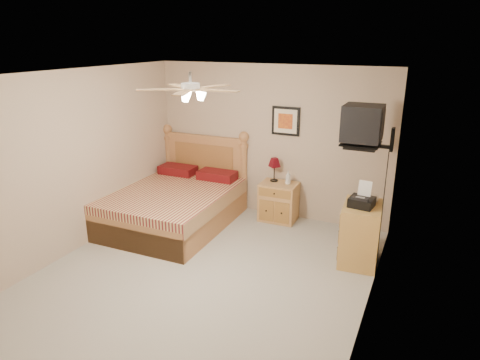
# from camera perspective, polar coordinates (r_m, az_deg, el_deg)

# --- Properties ---
(floor) EXTENTS (4.50, 4.50, 0.00)m
(floor) POSITION_cam_1_polar(r_m,az_deg,el_deg) (5.66, -4.65, -12.25)
(floor) COLOR #A19C92
(floor) RESTS_ON ground
(ceiling) EXTENTS (4.00, 4.50, 0.04)m
(ceiling) POSITION_cam_1_polar(r_m,az_deg,el_deg) (4.89, -5.43, 13.87)
(ceiling) COLOR white
(ceiling) RESTS_ON ground
(wall_back) EXTENTS (4.00, 0.04, 2.50)m
(wall_back) POSITION_cam_1_polar(r_m,az_deg,el_deg) (7.10, 4.00, 5.10)
(wall_back) COLOR tan
(wall_back) RESTS_ON ground
(wall_front) EXTENTS (4.00, 0.04, 2.50)m
(wall_front) POSITION_cam_1_polar(r_m,az_deg,el_deg) (3.53, -23.63, -10.79)
(wall_front) COLOR tan
(wall_front) RESTS_ON ground
(wall_left) EXTENTS (0.04, 4.50, 2.50)m
(wall_left) POSITION_cam_1_polar(r_m,az_deg,el_deg) (6.34, -20.96, 2.26)
(wall_left) COLOR tan
(wall_left) RESTS_ON ground
(wall_right) EXTENTS (0.04, 4.50, 2.50)m
(wall_right) POSITION_cam_1_polar(r_m,az_deg,el_deg) (4.54, 17.56, -3.53)
(wall_right) COLOR tan
(wall_right) RESTS_ON ground
(bed) EXTENTS (1.68, 2.18, 1.40)m
(bed) POSITION_cam_1_polar(r_m,az_deg,el_deg) (6.82, -8.99, -0.49)
(bed) COLOR #B37644
(bed) RESTS_ON ground
(nightstand) EXTENTS (0.60, 0.46, 0.64)m
(nightstand) POSITION_cam_1_polar(r_m,az_deg,el_deg) (7.07, 5.16, -2.90)
(nightstand) COLOR tan
(nightstand) RESTS_ON ground
(table_lamp) EXTENTS (0.24, 0.24, 0.39)m
(table_lamp) POSITION_cam_1_polar(r_m,az_deg,el_deg) (7.01, 4.59, 1.41)
(table_lamp) COLOR #540912
(table_lamp) RESTS_ON nightstand
(lotion_bottle) EXTENTS (0.09, 0.09, 0.22)m
(lotion_bottle) POSITION_cam_1_polar(r_m,az_deg,el_deg) (6.91, 6.43, 0.35)
(lotion_bottle) COLOR silver
(lotion_bottle) RESTS_ON nightstand
(framed_picture) EXTENTS (0.46, 0.04, 0.46)m
(framed_picture) POSITION_cam_1_polar(r_m,az_deg,el_deg) (6.92, 6.12, 7.82)
(framed_picture) COLOR black
(framed_picture) RESTS_ON wall_back
(dresser) EXTENTS (0.54, 0.73, 0.82)m
(dresser) POSITION_cam_1_polar(r_m,az_deg,el_deg) (5.94, 15.74, -6.91)
(dresser) COLOR tan
(dresser) RESTS_ON ground
(fax_machine) EXTENTS (0.33, 0.35, 0.32)m
(fax_machine) POSITION_cam_1_polar(r_m,az_deg,el_deg) (5.68, 16.00, -1.91)
(fax_machine) COLOR black
(fax_machine) RESTS_ON dresser
(magazine_lower) EXTENTS (0.20, 0.26, 0.02)m
(magazine_lower) POSITION_cam_1_polar(r_m,az_deg,el_deg) (5.97, 15.88, -2.41)
(magazine_lower) COLOR tan
(magazine_lower) RESTS_ON dresser
(magazine_upper) EXTENTS (0.22, 0.30, 0.02)m
(magazine_upper) POSITION_cam_1_polar(r_m,az_deg,el_deg) (5.99, 15.96, -2.12)
(magazine_upper) COLOR gray
(magazine_upper) RESTS_ON magazine_lower
(wall_tv) EXTENTS (0.56, 0.46, 0.58)m
(wall_tv) POSITION_cam_1_polar(r_m,az_deg,el_deg) (5.70, 17.49, 6.75)
(wall_tv) COLOR black
(wall_tv) RESTS_ON wall_right
(ceiling_fan) EXTENTS (1.14, 1.14, 0.28)m
(ceiling_fan) POSITION_cam_1_polar(r_m,az_deg,el_deg) (4.73, -6.61, 11.98)
(ceiling_fan) COLOR white
(ceiling_fan) RESTS_ON ceiling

